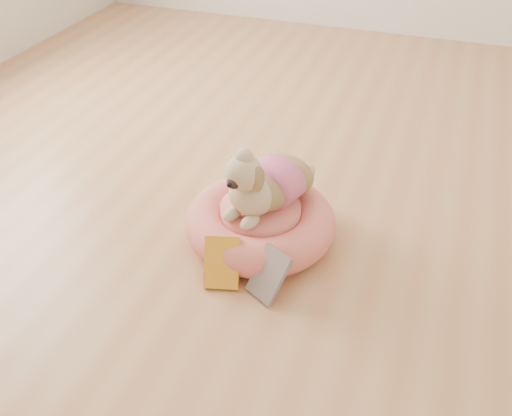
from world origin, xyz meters
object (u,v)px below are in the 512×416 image
(book_white, at_px, (269,274))
(dog, at_px, (265,172))
(pet_bed, at_px, (260,222))
(book_yellow, at_px, (222,262))

(book_white, bearing_deg, dog, 141.26)
(pet_bed, distance_m, book_yellow, 0.27)
(dog, bearing_deg, book_yellow, -82.36)
(dog, distance_m, book_white, 0.37)
(pet_bed, xyz_separation_m, book_yellow, (-0.05, -0.27, 0.01))
(pet_bed, relative_size, book_white, 3.16)
(dog, xyz_separation_m, book_white, (0.11, -0.28, -0.21))
(dog, height_order, book_white, dog)
(pet_bed, xyz_separation_m, book_white, (0.12, -0.27, 0.01))
(pet_bed, height_order, dog, dog)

